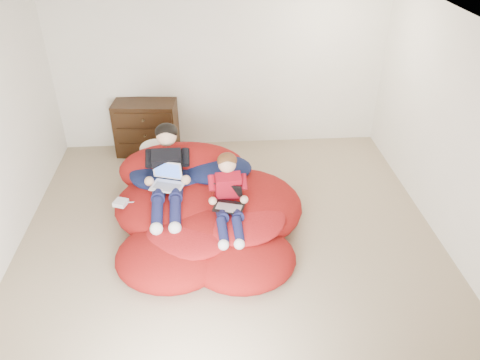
# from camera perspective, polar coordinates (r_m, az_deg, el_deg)

# --- Properties ---
(room_shell) EXTENTS (5.10, 5.10, 2.77)m
(room_shell) POSITION_cam_1_polar(r_m,az_deg,el_deg) (5.52, -1.21, -5.51)
(room_shell) COLOR tan
(room_shell) RESTS_ON ground
(dresser) EXTENTS (0.97, 0.57, 0.84)m
(dresser) POSITION_cam_1_polar(r_m,az_deg,el_deg) (7.39, -11.32, 6.23)
(dresser) COLOR black
(dresser) RESTS_ON ground
(beanbag_pile) EXTENTS (2.33, 2.40, 0.86)m
(beanbag_pile) POSITION_cam_1_polar(r_m,az_deg,el_deg) (5.73, -4.45, -3.65)
(beanbag_pile) COLOR #9C1311
(beanbag_pile) RESTS_ON ground
(cream_pillow) EXTENTS (0.42, 0.27, 0.27)m
(cream_pillow) POSITION_cam_1_polar(r_m,az_deg,el_deg) (6.34, -10.27, 3.76)
(cream_pillow) COLOR silver
(cream_pillow) RESTS_ON beanbag_pile
(older_boy) EXTENTS (0.37, 1.24, 0.84)m
(older_boy) POSITION_cam_1_polar(r_m,az_deg,el_deg) (5.64, -8.88, 1.22)
(older_boy) COLOR black
(older_boy) RESTS_ON beanbag_pile
(younger_boy) EXTENTS (0.33, 0.94, 0.74)m
(younger_boy) POSITION_cam_1_polar(r_m,az_deg,el_deg) (5.30, -1.43, -1.64)
(younger_boy) COLOR maroon
(younger_boy) RESTS_ON beanbag_pile
(laptop_white) EXTENTS (0.43, 0.41, 0.27)m
(laptop_white) POSITION_cam_1_polar(r_m,az_deg,el_deg) (5.61, -8.87, 0.12)
(laptop_white) COLOR silver
(laptop_white) RESTS_ON older_boy
(laptop_black) EXTENTS (0.39, 0.44, 0.23)m
(laptop_black) POSITION_cam_1_polar(r_m,az_deg,el_deg) (5.34, -1.41, -2.40)
(laptop_black) COLOR black
(laptop_black) RESTS_ON younger_boy
(power_adapter) EXTENTS (0.19, 0.19, 0.05)m
(power_adapter) POSITION_cam_1_polar(r_m,az_deg,el_deg) (5.71, -14.34, -2.70)
(power_adapter) COLOR silver
(power_adapter) RESTS_ON beanbag_pile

